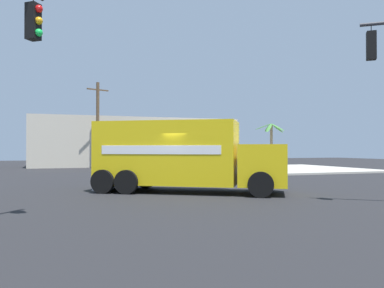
% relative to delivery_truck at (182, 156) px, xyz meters
% --- Properties ---
extents(ground_plane, '(100.00, 100.00, 0.00)m').
position_rel_delivery_truck_xyz_m(ground_plane, '(0.15, -0.03, -1.57)').
color(ground_plane, black).
extents(sidewalk_corner_far, '(12.68, 12.68, 0.14)m').
position_rel_delivery_truck_xyz_m(sidewalk_corner_far, '(13.85, 13.68, -1.50)').
color(sidewalk_corner_far, '#B2ADA0').
rests_on(sidewalk_corner_far, ground).
extents(delivery_truck, '(8.18, 6.37, 3.04)m').
position_rel_delivery_truck_xyz_m(delivery_truck, '(0.00, 0.00, 0.00)').
color(delivery_truck, yellow).
rests_on(delivery_truck, ground).
extents(palm_tree_far, '(2.91, 3.00, 4.20)m').
position_rel_delivery_truck_xyz_m(palm_tree_far, '(14.41, 16.82, 1.42)').
color(palm_tree_far, '#7A6647').
rests_on(palm_tree_far, sidewalk_corner_far).
extents(utility_pole, '(2.09, 0.91, 8.17)m').
position_rel_delivery_truck_xyz_m(utility_pole, '(-1.58, 21.51, 2.65)').
color(utility_pole, brown).
rests_on(utility_pole, ground).
extents(building_backdrop, '(21.77, 6.00, 5.17)m').
position_rel_delivery_truck_xyz_m(building_backdrop, '(2.95, 26.08, 1.01)').
color(building_backdrop, beige).
rests_on(building_backdrop, ground).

